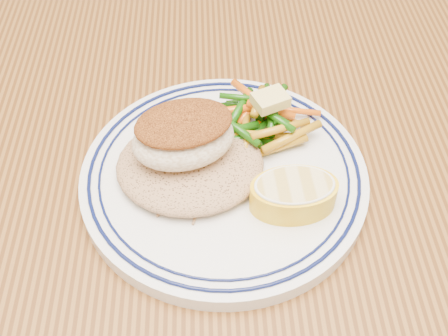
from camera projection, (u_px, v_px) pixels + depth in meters
dining_table at (196, 220)px, 0.59m from camera, size 1.50×0.90×0.75m
plate at (224, 176)px, 0.49m from camera, size 0.25×0.25×0.02m
rice_pilaf at (190, 162)px, 0.47m from camera, size 0.13×0.11×0.02m
fish_fillet at (183, 135)px, 0.46m from camera, size 0.10×0.08×0.04m
vegetable_pile at (257, 119)px, 0.50m from camera, size 0.12×0.09×0.03m
butter_pat at (270, 100)px, 0.49m from camera, size 0.04×0.03×0.01m
lemon_wedge at (293, 194)px, 0.45m from camera, size 0.07×0.07×0.03m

